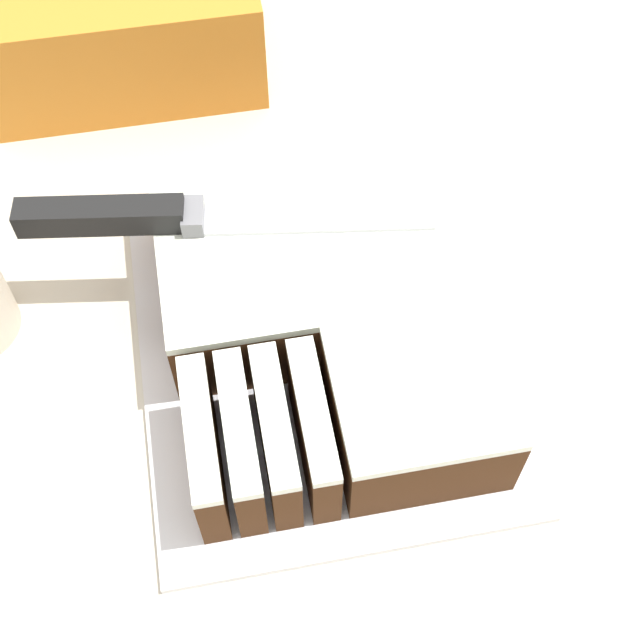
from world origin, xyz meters
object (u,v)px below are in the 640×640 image
Objects in this scene: cake_board at (320,347)px; cake at (324,314)px; knife at (147,216)px; storage_box at (119,5)px.

cake_board is 0.04m from cake.
knife is at bearing 146.07° from cake.
storage_box reaches higher than knife.
storage_box is (-0.13, 0.37, 0.01)m from cake.
cake is 0.39m from storage_box.
cake_board is 1.18× the size of cake.
cake_board is 0.17m from knife.
knife is 1.24× the size of storage_box.
cake is at bearing 53.22° from cake_board.
knife is 0.29m from storage_box.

